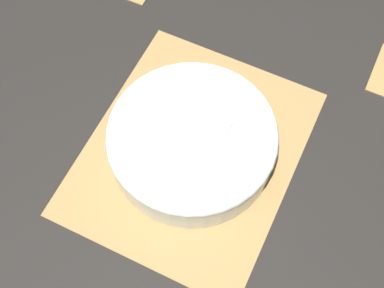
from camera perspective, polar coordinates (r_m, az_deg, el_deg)
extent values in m
plane|color=black|center=(0.96, 0.00, -0.91)|extent=(6.00, 6.00, 0.00)
cube|color=#A8844C|center=(0.96, 0.00, -0.83)|extent=(0.44, 0.36, 0.01)
cube|color=#4C381E|center=(1.02, 3.55, 5.85)|extent=(0.01, 0.35, 0.00)
cube|color=#4C381E|center=(0.99, 1.83, 2.65)|extent=(0.01, 0.35, 0.00)
cube|color=#4C381E|center=(0.96, 0.00, -0.79)|extent=(0.01, 0.35, 0.00)
cube|color=#4C381E|center=(0.93, -1.95, -4.43)|extent=(0.01, 0.35, 0.00)
cube|color=#4C381E|center=(0.91, -4.03, -8.27)|extent=(0.01, 0.35, 0.00)
cylinder|color=silver|center=(0.92, 0.00, 0.19)|extent=(0.29, 0.29, 0.07)
torus|color=silver|center=(0.90, 0.00, 1.00)|extent=(0.29, 0.29, 0.01)
cylinder|color=beige|center=(0.90, -1.27, -5.82)|extent=(0.03, 0.03, 0.01)
cylinder|color=beige|center=(0.91, -7.04, 1.79)|extent=(0.03, 0.03, 0.01)
cylinder|color=beige|center=(0.97, -1.78, 2.54)|extent=(0.02, 0.02, 0.01)
cylinder|color=beige|center=(0.90, 4.47, 0.09)|extent=(0.03, 0.03, 0.01)
cylinder|color=beige|center=(0.95, 6.40, 3.01)|extent=(0.03, 0.03, 0.01)
cylinder|color=beige|center=(0.94, 5.74, 0.91)|extent=(0.02, 0.02, 0.01)
cylinder|color=beige|center=(0.92, 6.24, -2.91)|extent=(0.03, 0.03, 0.01)
cube|color=white|center=(0.91, 3.09, 1.53)|extent=(0.03, 0.03, 0.03)
cube|color=white|center=(0.88, -1.11, -3.05)|extent=(0.02, 0.02, 0.02)
cube|color=white|center=(0.91, 1.18, -4.39)|extent=(0.02, 0.02, 0.02)
cube|color=white|center=(0.94, 4.16, 3.26)|extent=(0.02, 0.02, 0.02)
cube|color=white|center=(0.94, -3.46, 0.21)|extent=(0.03, 0.03, 0.03)
cube|color=white|center=(0.96, -5.37, 2.37)|extent=(0.03, 0.03, 0.03)
ellipsoid|color=orange|center=(0.98, 3.64, 4.15)|extent=(0.03, 0.02, 0.01)
ellipsoid|color=red|center=(0.91, -2.88, -1.28)|extent=(0.03, 0.02, 0.01)
ellipsoid|color=orange|center=(0.89, 2.99, -1.85)|extent=(0.03, 0.01, 0.01)
ellipsoid|color=red|center=(0.95, 1.10, 5.68)|extent=(0.03, 0.02, 0.02)
ellipsoid|color=orange|center=(0.93, -4.74, -2.45)|extent=(0.03, 0.02, 0.02)
ellipsoid|color=orange|center=(0.89, -3.59, -0.17)|extent=(0.03, 0.02, 0.01)
ellipsoid|color=red|center=(0.95, 0.29, 0.93)|extent=(0.03, 0.01, 0.01)
ellipsoid|color=red|center=(0.99, -3.68, 4.80)|extent=(0.03, 0.02, 0.01)
ellipsoid|color=orange|center=(0.90, -1.72, 0.59)|extent=(0.03, 0.02, 0.01)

